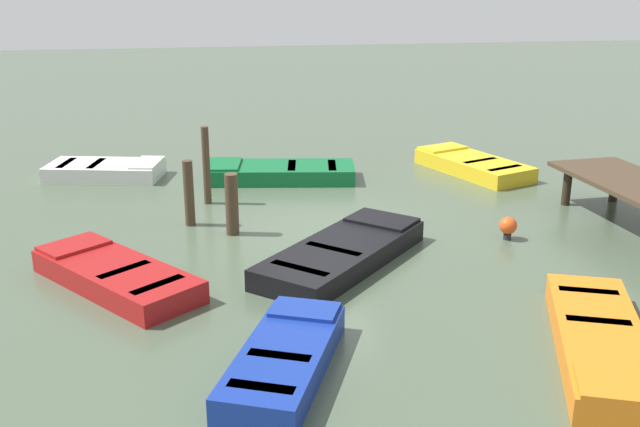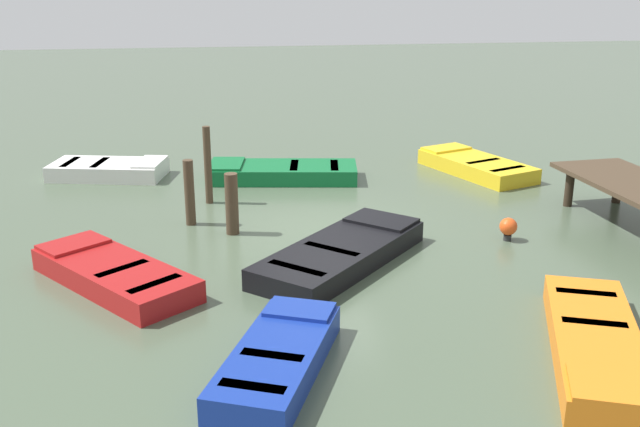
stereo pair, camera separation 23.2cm
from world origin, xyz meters
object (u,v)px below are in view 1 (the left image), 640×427
at_px(rowboat_blue, 285,358).
at_px(mooring_piling_far_left, 232,204).
at_px(rowboat_black, 343,252).
at_px(mooring_piling_mid_right, 206,166).
at_px(mooring_piling_far_right, 189,193).
at_px(marker_buoy, 508,226).
at_px(rowboat_white, 106,170).
at_px(rowboat_red, 115,275).
at_px(rowboat_green, 280,172).
at_px(rowboat_orange, 601,342).
at_px(rowboat_yellow, 473,165).

distance_m(rowboat_blue, mooring_piling_far_left, 5.77).
xyz_separation_m(rowboat_black, rowboat_blue, (3.77, -1.57, 0.00)).
height_order(mooring_piling_mid_right, mooring_piling_far_right, mooring_piling_mid_right).
bearing_deg(marker_buoy, rowboat_white, -126.03).
relative_size(rowboat_white, mooring_piling_far_right, 2.22).
height_order(rowboat_red, marker_buoy, marker_buoy).
xyz_separation_m(rowboat_green, rowboat_orange, (10.04, 3.42, -0.00)).
relative_size(rowboat_blue, mooring_piling_far_left, 2.39).
bearing_deg(mooring_piling_far_right, rowboat_red, -22.78).
relative_size(rowboat_green, rowboat_yellow, 1.10).
height_order(rowboat_green, mooring_piling_far_right, mooring_piling_far_right).
relative_size(rowboat_green, rowboat_white, 1.26).
distance_m(rowboat_orange, marker_buoy, 4.81).
bearing_deg(rowboat_black, rowboat_green, 47.30).
bearing_deg(mooring_piling_far_left, mooring_piling_far_right, -130.05).
distance_m(rowboat_green, rowboat_blue, 9.80).
bearing_deg(rowboat_white, rowboat_blue, -59.39).
height_order(rowboat_black, mooring_piling_far_left, mooring_piling_far_left).
relative_size(rowboat_green, mooring_piling_far_right, 2.79).
xyz_separation_m(rowboat_red, rowboat_orange, (3.69, 7.05, -0.00)).
xyz_separation_m(rowboat_green, rowboat_blue, (9.74, -1.08, 0.00)).
bearing_deg(mooring_piling_mid_right, rowboat_green, 132.53).
xyz_separation_m(mooring_piling_far_left, marker_buoy, (1.28, 5.53, -0.36)).
bearing_deg(mooring_piling_far_right, mooring_piling_far_left, 49.95).
height_order(rowboat_orange, mooring_piling_far_left, mooring_piling_far_left).
bearing_deg(rowboat_orange, rowboat_white, -122.77).
relative_size(rowboat_orange, mooring_piling_far_left, 3.13).
height_order(rowboat_orange, mooring_piling_mid_right, mooring_piling_mid_right).
xyz_separation_m(rowboat_black, rowboat_white, (-6.95, -5.02, 0.00)).
height_order(rowboat_yellow, marker_buoy, marker_buoy).
xyz_separation_m(rowboat_blue, rowboat_orange, (0.30, 4.50, -0.00)).
distance_m(rowboat_green, mooring_piling_mid_right, 2.69).
bearing_deg(marker_buoy, mooring_piling_mid_right, -120.41).
bearing_deg(rowboat_blue, mooring_piling_mid_right, 28.93).
bearing_deg(rowboat_white, rowboat_green, 0.60).
xyz_separation_m(rowboat_green, rowboat_white, (-0.98, -4.52, 0.00)).
distance_m(rowboat_red, marker_buoy, 7.77).
xyz_separation_m(rowboat_red, rowboat_yellow, (-6.23, 8.90, 0.00)).
bearing_deg(rowboat_red, rowboat_black, -122.95).
relative_size(rowboat_black, rowboat_white, 1.24).
height_order(rowboat_orange, mooring_piling_far_right, mooring_piling_far_right).
xyz_separation_m(rowboat_white, mooring_piling_far_right, (4.24, 2.19, 0.50)).
bearing_deg(mooring_piling_far_right, rowboat_orange, 40.33).
relative_size(rowboat_black, mooring_piling_mid_right, 2.14).
relative_size(rowboat_black, rowboat_red, 1.12).
bearing_deg(rowboat_blue, rowboat_red, 59.87).
relative_size(rowboat_black, rowboat_green, 0.98).
xyz_separation_m(rowboat_orange, mooring_piling_far_right, (-6.77, -5.75, 0.50)).
height_order(rowboat_blue, mooring_piling_far_left, mooring_piling_far_left).
bearing_deg(rowboat_orange, mooring_piling_far_left, -119.64).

